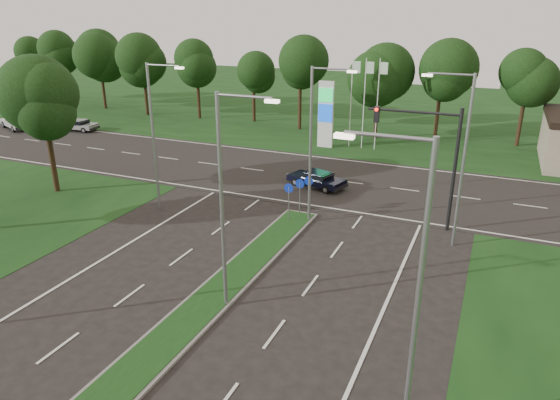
% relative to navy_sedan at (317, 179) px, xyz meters
% --- Properties ---
extents(ground, '(160.00, 160.00, 0.00)m').
position_rel_navy_sedan_xyz_m(ground, '(0.88, -22.06, -0.61)').
color(ground, black).
rests_on(ground, ground).
extents(verge_far, '(160.00, 50.00, 0.02)m').
position_rel_navy_sedan_xyz_m(verge_far, '(0.88, 32.94, -0.61)').
color(verge_far, black).
rests_on(verge_far, ground).
extents(cross_road, '(160.00, 12.00, 0.02)m').
position_rel_navy_sedan_xyz_m(cross_road, '(0.88, 1.94, -0.61)').
color(cross_road, black).
rests_on(cross_road, ground).
extents(median_kerb, '(2.00, 26.00, 0.12)m').
position_rel_navy_sedan_xyz_m(median_kerb, '(0.88, -18.06, -0.55)').
color(median_kerb, slate).
rests_on(median_kerb, ground).
extents(streetlight_median_near, '(2.53, 0.22, 9.00)m').
position_rel_navy_sedan_xyz_m(streetlight_median_near, '(1.88, -16.06, 4.47)').
color(streetlight_median_near, gray).
rests_on(streetlight_median_near, ground).
extents(streetlight_median_far, '(2.53, 0.22, 9.00)m').
position_rel_navy_sedan_xyz_m(streetlight_median_far, '(1.88, -6.06, 4.47)').
color(streetlight_median_far, gray).
rests_on(streetlight_median_far, ground).
extents(streetlight_left_far, '(2.53, 0.22, 9.00)m').
position_rel_navy_sedan_xyz_m(streetlight_left_far, '(-7.42, -8.06, 4.47)').
color(streetlight_left_far, gray).
rests_on(streetlight_left_far, ground).
extents(streetlight_right_far, '(2.53, 0.22, 9.00)m').
position_rel_navy_sedan_xyz_m(streetlight_right_far, '(9.68, -6.06, 4.47)').
color(streetlight_right_far, gray).
rests_on(streetlight_right_far, ground).
extents(streetlight_right_near, '(2.53, 0.22, 9.00)m').
position_rel_navy_sedan_xyz_m(streetlight_right_near, '(9.68, -20.06, 4.47)').
color(streetlight_right_near, gray).
rests_on(streetlight_right_near, ground).
extents(traffic_signal, '(5.10, 0.42, 7.00)m').
position_rel_navy_sedan_xyz_m(traffic_signal, '(8.06, -4.06, 4.05)').
color(traffic_signal, black).
rests_on(traffic_signal, ground).
extents(median_signs, '(1.16, 1.76, 2.38)m').
position_rel_navy_sedan_xyz_m(median_signs, '(0.88, -5.66, 1.11)').
color(median_signs, gray).
rests_on(median_signs, ground).
extents(gas_pylon, '(5.80, 1.26, 8.00)m').
position_rel_navy_sedan_xyz_m(gas_pylon, '(-2.91, 10.99, 2.59)').
color(gas_pylon, silver).
rests_on(gas_pylon, ground).
extents(tree_left_far, '(5.20, 5.20, 8.86)m').
position_rel_navy_sedan_xyz_m(tree_left_far, '(-17.02, -8.12, 5.50)').
color(tree_left_far, black).
rests_on(tree_left_far, ground).
extents(treeline_far, '(6.00, 6.00, 9.90)m').
position_rel_navy_sedan_xyz_m(treeline_far, '(0.98, 17.88, 6.22)').
color(treeline_far, black).
rests_on(treeline_far, ground).
extents(navy_sedan, '(4.41, 2.72, 1.13)m').
position_rel_navy_sedan_xyz_m(navy_sedan, '(0.00, 0.00, 0.00)').
color(navy_sedan, black).
rests_on(navy_sedan, ground).
extents(far_car_a, '(4.26, 2.24, 1.17)m').
position_rel_navy_sedan_xyz_m(far_car_a, '(-29.05, 6.95, 0.02)').
color(far_car_a, gray).
rests_on(far_car_a, ground).
extents(far_car_b, '(5.19, 3.69, 1.37)m').
position_rel_navy_sedan_xyz_m(far_car_b, '(-35.69, 5.13, 0.13)').
color(far_car_b, silver).
rests_on(far_car_b, ground).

